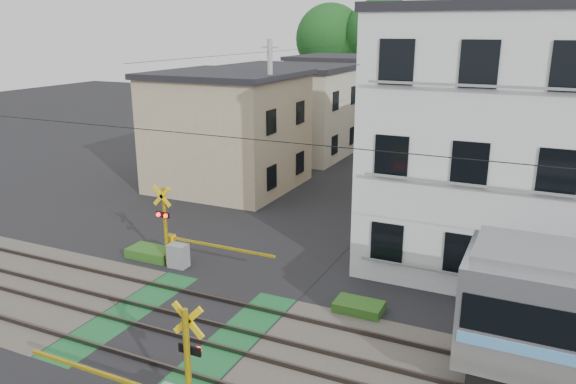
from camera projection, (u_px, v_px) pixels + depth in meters
The scene contains 10 objects.
ground at pixel (177, 326), 16.65m from camera, with size 120.00×120.00×0.00m, color black.
track_bed at pixel (177, 325), 16.64m from camera, with size 120.00×120.00×0.14m.
crossing_signal_far at pixel (177, 248), 20.67m from camera, with size 4.74×0.65×3.09m.
apartment_block at pixel (522, 140), 20.13m from camera, with size 10.20×8.36×9.30m.
houses_row at pixel (404, 108), 38.15m from camera, with size 22.07×31.35×6.80m.
tree_hill at pixel (465, 51), 57.26m from camera, with size 40.00×12.69×11.96m.
catenary at pixel (379, 241), 13.19m from camera, with size 60.00×5.04×7.00m.
utility_poles at pixel (373, 100), 35.92m from camera, with size 7.90×42.00×8.00m.
pedestrian at pixel (430, 137), 40.39m from camera, with size 0.69×0.45×1.89m, color black.
weed_patches at pixel (226, 336), 15.80m from camera, with size 10.25×8.80×0.40m.
Camera 1 is at (9.28, -12.04, 8.53)m, focal length 35.00 mm.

